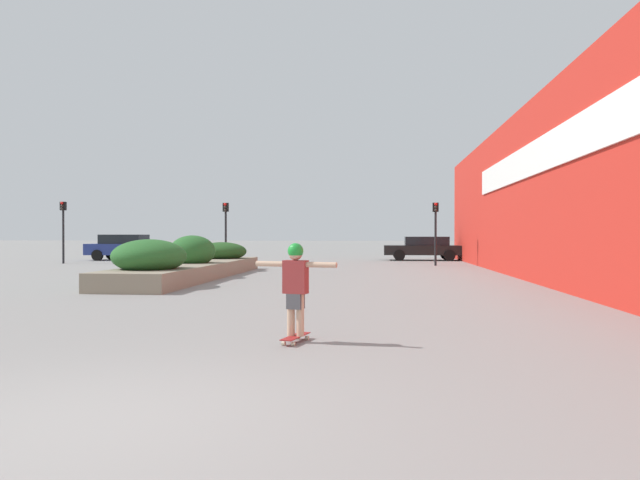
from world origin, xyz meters
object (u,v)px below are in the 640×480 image
at_px(car_center_left, 424,248).
at_px(traffic_light_left, 226,222).
at_px(skateboarder, 296,280).
at_px(car_leftmost, 126,247).
at_px(traffic_light_far_left, 63,221).
at_px(skateboard, 296,337).
at_px(traffic_light_right, 436,222).

bearing_deg(car_center_left, traffic_light_left, 118.06).
bearing_deg(traffic_light_left, car_center_left, 28.06).
distance_m(skateboarder, car_leftmost, 28.36).
bearing_deg(traffic_light_far_left, traffic_light_left, 1.73).
relative_size(car_leftmost, traffic_light_left, 1.44).
bearing_deg(skateboard, traffic_light_right, 93.93).
height_order(skateboarder, traffic_light_far_left, traffic_light_far_left).
bearing_deg(skateboarder, traffic_light_right, 93.93).
height_order(skateboard, car_center_left, car_center_left).
relative_size(skateboard, traffic_light_far_left, 0.22).
relative_size(car_leftmost, car_center_left, 0.98).
distance_m(car_leftmost, traffic_light_left, 8.24).
height_order(skateboard, traffic_light_right, traffic_light_right).
height_order(skateboarder, car_center_left, car_center_left).
xyz_separation_m(car_leftmost, traffic_light_far_left, (-1.56, -4.14, 1.43)).
height_order(car_leftmost, car_center_left, car_leftmost).
xyz_separation_m(traffic_light_right, traffic_light_far_left, (-19.33, 0.12, 0.10)).
bearing_deg(skateboard, car_center_left, 96.53).
distance_m(skateboarder, traffic_light_left, 21.96).
height_order(skateboard, skateboarder, skateboarder).
bearing_deg(car_leftmost, skateboard, 29.22).
height_order(car_leftmost, traffic_light_left, traffic_light_left).
bearing_deg(car_center_left, skateboarder, 171.77).
relative_size(skateboarder, car_leftmost, 0.28).
xyz_separation_m(traffic_light_left, traffic_light_far_left, (-8.70, -0.26, 0.06)).
height_order(skateboard, car_leftmost, car_leftmost).
bearing_deg(skateboard, traffic_light_far_left, 141.54).
bearing_deg(traffic_light_right, traffic_light_far_left, 179.65).
bearing_deg(car_center_left, traffic_light_far_left, 107.01).
height_order(car_leftmost, traffic_light_right, traffic_light_right).
bearing_deg(traffic_light_right, car_center_left, 90.85).
relative_size(skateboarder, traffic_light_left, 0.41).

